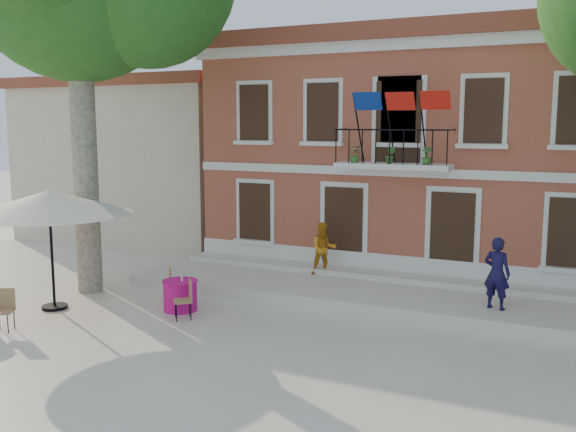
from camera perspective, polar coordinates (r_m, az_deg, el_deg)
The scene contains 8 objects.
ground at distance 14.47m, azimuth -5.18°, elevation -10.66°, with size 90.00×90.00×0.00m, color beige.
main_building at distance 22.32m, azimuth 12.57°, elevation 5.77°, with size 13.50×9.59×7.50m.
neighbor_west at distance 28.16m, azimuth -10.48°, elevation 5.18°, with size 9.40×9.40×6.40m.
terrace at distance 17.51m, azimuth 8.00°, elevation -6.82°, with size 14.00×3.40×0.30m, color silver.
patio_umbrella at distance 17.02m, azimuth -20.47°, elevation 1.11°, with size 4.06×4.06×3.02m.
pedestrian_navy at distance 15.99m, azimuth 18.07°, elevation -4.85°, with size 0.63×0.42×1.74m, color #141038.
pedestrian_orange at distance 18.65m, azimuth 3.19°, elevation -2.92°, with size 0.74×0.58×1.53m, color orange.
cafe_table_3 at distance 16.46m, azimuth -9.56°, elevation -6.86°, with size 1.55×1.74×0.95m.
Camera 1 is at (7.04, -11.74, 4.70)m, focal length 40.00 mm.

